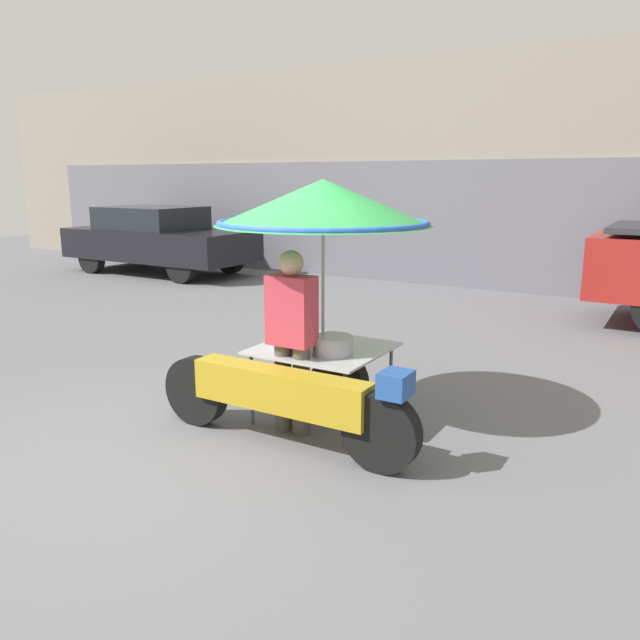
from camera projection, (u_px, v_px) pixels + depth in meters
name	position (u px, v px, depth m)	size (l,w,h in m)	color
ground_plane	(181.00, 455.00, 4.79)	(36.00, 36.00, 0.00)	slate
shopfront_building	(512.00, 174.00, 12.15)	(28.00, 2.06, 4.33)	gray
vendor_motorcycle_cart	(318.00, 239.00, 5.09)	(2.34, 1.79, 2.07)	black
vendor_person	(292.00, 333.00, 5.05)	(0.38, 0.22, 1.52)	#4C473D
parked_car	(158.00, 239.00, 13.71)	(4.31, 1.82, 1.46)	black
potted_plant	(138.00, 242.00, 15.44)	(0.81, 0.81, 0.95)	#2D2D33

